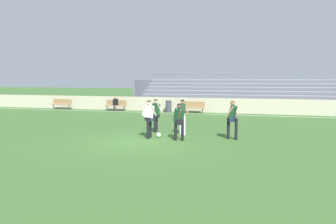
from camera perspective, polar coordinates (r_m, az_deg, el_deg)
ground_plane at (r=14.81m, az=-4.89°, el=-4.92°), size 160.00×160.00×0.00m
field_line_sideline at (r=26.52m, az=4.93°, el=-0.32°), size 44.00×0.12×0.01m
sideline_wall at (r=27.83m, az=5.53°, el=1.14°), size 48.00×0.16×1.16m
bleacher_stand at (r=30.46m, az=11.65°, el=2.88°), size 17.85×4.78×3.15m
bench_far_left at (r=29.20m, az=-8.55°, el=1.24°), size 1.80×0.40×0.90m
bench_near_wall_gap at (r=31.76m, az=-17.06°, el=1.39°), size 1.80×0.40×0.90m
bench_near_bin at (r=27.06m, az=4.13°, el=0.95°), size 1.80×0.40×0.90m
trash_bin at (r=27.69m, az=0.09°, el=0.92°), size 0.47×0.47×0.95m
spectator_seated at (r=29.08m, az=-8.66°, el=1.53°), size 0.36×0.42×1.21m
player_white_on_ball at (r=15.55m, az=-3.13°, el=-0.59°), size 0.66×0.48×1.71m
player_dark_trailing_run at (r=14.97m, az=1.83°, el=-1.09°), size 0.51×0.68×1.62m
player_dark_wide_left at (r=17.39m, az=-2.04°, el=-0.08°), size 0.65×0.47×1.66m
player_dark_wide_right at (r=16.54m, az=2.40°, el=-0.28°), size 0.56×0.45×1.69m
player_dark_overlapping at (r=15.50m, az=10.54°, el=-0.67°), size 0.53×0.52×1.72m
soccer_ball at (r=15.86m, az=-1.55°, el=-3.81°), size 0.22×0.22×0.22m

